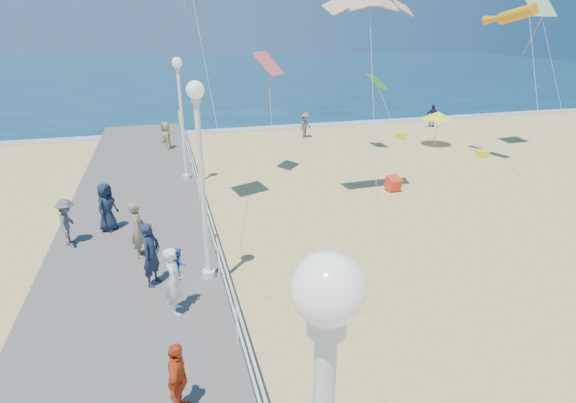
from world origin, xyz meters
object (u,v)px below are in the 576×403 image
object	(u,v)px
woman_holding_toddler	(174,281)
beach_chair_right	(482,154)
beach_walker_b	(433,116)
beach_umbrella	(438,115)
beach_walker_a	(305,125)
beach_walker_c	(166,139)
lamp_post_mid	(201,164)
spectator_6	(138,229)
box_kite	(393,185)
beach_chair_left	(401,136)
spectator_2	(67,222)
lamp_post_far	(181,107)
spectator_0	(151,254)
spectator_4	(107,207)
toddler_held	(179,263)
spectator_3	(178,380)

from	to	relation	value
woman_holding_toddler	beach_chair_right	size ratio (longest dim) A/B	3.14
beach_walker_b	beach_umbrella	xyz separation A→B (m)	(-3.02, -5.09, 1.10)
beach_walker_a	beach_walker_c	world-z (taller)	beach_walker_c
lamp_post_mid	spectator_6	size ratio (longest dim) A/B	3.04
beach_walker_c	beach_umbrella	bearing A→B (deg)	69.62
woman_holding_toddler	beach_walker_b	bearing A→B (deg)	-38.49
woman_holding_toddler	beach_umbrella	distance (m)	21.38
spectator_6	beach_walker_b	world-z (taller)	spectator_6
box_kite	beach_chair_left	bearing A→B (deg)	52.96
spectator_2	beach_walker_a	bearing A→B (deg)	-40.56
lamp_post_far	beach_walker_c	bearing A→B (deg)	96.89
beach_chair_right	lamp_post_mid	bearing A→B (deg)	-149.65
spectator_6	beach_walker_c	distance (m)	13.10
spectator_0	beach_walker_c	size ratio (longest dim) A/B	0.93
spectator_4	beach_walker_a	bearing A→B (deg)	-6.84
beach_walker_a	beach_umbrella	world-z (taller)	beach_umbrella
lamp_post_mid	lamp_post_far	distance (m)	9.00
spectator_2	beach_chair_right	world-z (taller)	spectator_2
lamp_post_far	beach_chair_left	xyz separation A→B (m)	(14.12, 5.80, -3.46)
beach_walker_a	beach_umbrella	distance (m)	8.28
lamp_post_far	beach_walker_b	distance (m)	20.39
lamp_post_mid	woman_holding_toddler	distance (m)	2.94
spectator_4	beach_walker_b	distance (m)	25.16
lamp_post_mid	box_kite	distance (m)	11.14
box_kite	woman_holding_toddler	bearing A→B (deg)	-149.37
toddler_held	beach_chair_right	xyz separation A→B (m)	(17.14, 10.86, -1.44)
woman_holding_toddler	beach_umbrella	world-z (taller)	beach_umbrella
spectator_4	beach_walker_a	xyz separation A→B (m)	(11.13, 12.80, -0.40)
toddler_held	spectator_4	bearing A→B (deg)	28.55
spectator_3	beach_umbrella	xyz separation A→B (m)	(16.22, 17.20, 0.77)
beach_walker_c	lamp_post_mid	bearing A→B (deg)	-9.46
spectator_2	beach_chair_right	size ratio (longest dim) A/B	2.78
spectator_0	beach_umbrella	world-z (taller)	spectator_0
lamp_post_far	beach_chair_left	distance (m)	15.66
beach_walker_a	beach_chair_right	world-z (taller)	beach_walker_a
beach_umbrella	spectator_4	bearing A→B (deg)	-154.82
beach_walker_a	beach_chair_right	bearing A→B (deg)	-78.71
lamp_post_far	spectator_2	world-z (taller)	lamp_post_far
spectator_2	beach_chair_right	bearing A→B (deg)	-71.34
spectator_3	box_kite	world-z (taller)	spectator_3
lamp_post_mid	beach_chair_left	xyz separation A→B (m)	(14.12, 14.80, -3.46)
lamp_post_far	spectator_6	world-z (taller)	lamp_post_far
toddler_held	box_kite	xyz separation A→B (m)	(9.60, 7.18, -1.34)
lamp_post_mid	spectator_2	bearing A→B (deg)	141.20
woman_holding_toddler	beach_umbrella	xyz separation A→B (m)	(16.14, 14.01, 0.65)
spectator_3	spectator_4	xyz separation A→B (m)	(-1.91, 8.67, 0.09)
beach_chair_left	lamp_post_mid	bearing A→B (deg)	-133.65
spectator_6	beach_chair_right	world-z (taller)	spectator_6
spectator_0	beach_chair_left	bearing A→B (deg)	-16.76
woman_holding_toddler	beach_walker_a	distance (m)	20.44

